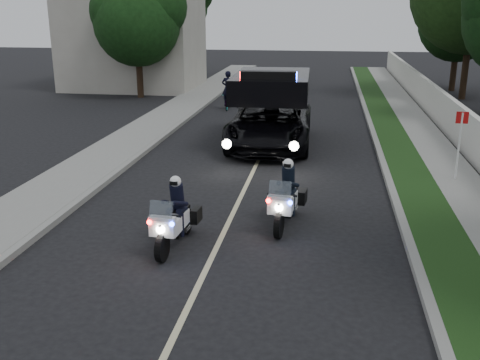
{
  "coord_description": "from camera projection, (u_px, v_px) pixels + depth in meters",
  "views": [
    {
      "loc": [
        2.21,
        -8.36,
        4.94
      ],
      "look_at": [
        0.24,
        4.14,
        1.0
      ],
      "focal_mm": 41.58,
      "sensor_mm": 36.0,
      "label": 1
    }
  ],
  "objects": [
    {
      "name": "lane_marking",
      "position": [
        260.0,
        157.0,
        19.11
      ],
      "size": [
        0.12,
        50.0,
        0.01
      ],
      "primitive_type": "cube",
      "color": "#BFB78C",
      "rests_on": "ground"
    },
    {
      "name": "property_wall",
      "position": [
        479.0,
        144.0,
        17.83
      ],
      "size": [
        0.22,
        60.0,
        1.5
      ],
      "primitive_type": "cube",
      "color": "beige",
      "rests_on": "ground"
    },
    {
      "name": "tree_right_d",
      "position": [
        462.0,
        99.0,
        31.31
      ],
      "size": [
        7.08,
        7.08,
        11.26
      ],
      "primitive_type": null,
      "rotation": [
        0.0,
        0.0,
        -0.05
      ],
      "color": "#1E3F15",
      "rests_on": "ground"
    },
    {
      "name": "police_moto_left",
      "position": [
        176.0,
        246.0,
        12.03
      ],
      "size": [
        0.78,
        1.87,
        1.55
      ],
      "primitive_type": null,
      "rotation": [
        0.0,
        0.0,
        -0.08
      ],
      "color": "white",
      "rests_on": "ground"
    },
    {
      "name": "curb_left",
      "position": [
        145.0,
        151.0,
        19.7
      ],
      "size": [
        0.2,
        60.0,
        0.15
      ],
      "primitive_type": "cube",
      "color": "gray",
      "rests_on": "ground"
    },
    {
      "name": "tree_left_near",
      "position": [
        141.0,
        97.0,
        31.92
      ],
      "size": [
        5.44,
        5.44,
        8.03
      ],
      "primitive_type": null,
      "rotation": [
        0.0,
        0.0,
        -0.14
      ],
      "color": "#153913",
      "rests_on": "ground"
    },
    {
      "name": "bicycle",
      "position": [
        228.0,
        109.0,
        28.16
      ],
      "size": [
        0.63,
        1.55,
        0.79
      ],
      "primitive_type": "imported",
      "rotation": [
        0.0,
        0.0,
        0.07
      ],
      "color": "black",
      "rests_on": "ground"
    },
    {
      "name": "building_far",
      "position": [
        133.0,
        32.0,
        34.65
      ],
      "size": [
        8.0,
        6.0,
        7.0
      ],
      "primitive_type": "cube",
      "color": "#A8A396",
      "rests_on": "ground"
    },
    {
      "name": "tree_left_far",
      "position": [
        168.0,
        78.0,
        40.82
      ],
      "size": [
        7.13,
        7.13,
        10.25
      ],
      "primitive_type": null,
      "rotation": [
        0.0,
        0.0,
        0.17
      ],
      "color": "black",
      "rests_on": "ground"
    },
    {
      "name": "curb_right",
      "position": [
        382.0,
        160.0,
        18.48
      ],
      "size": [
        0.2,
        60.0,
        0.15
      ],
      "primitive_type": "cube",
      "color": "gray",
      "rests_on": "ground"
    },
    {
      "name": "police_suv",
      "position": [
        270.0,
        145.0,
        20.85
      ],
      "size": [
        3.09,
        6.39,
        3.07
      ],
      "primitive_type": "imported",
      "rotation": [
        0.0,
        0.0,
        0.03
      ],
      "color": "black",
      "rests_on": "ground"
    },
    {
      "name": "sidewalk_right",
      "position": [
        445.0,
        163.0,
        18.18
      ],
      "size": [
        1.4,
        60.0,
        0.16
      ],
      "primitive_type": "cube",
      "color": "gray",
      "rests_on": "ground"
    },
    {
      "name": "ground",
      "position": [
        190.0,
        304.0,
        9.68
      ],
      "size": [
        120.0,
        120.0,
        0.0
      ],
      "primitive_type": "plane",
      "color": "black",
      "rests_on": "ground"
    },
    {
      "name": "grass_verge",
      "position": [
        404.0,
        161.0,
        18.37
      ],
      "size": [
        1.2,
        60.0,
        0.16
      ],
      "primitive_type": "cube",
      "color": "#193814",
      "rests_on": "ground"
    },
    {
      "name": "tree_right_e",
      "position": [
        451.0,
        91.0,
        34.48
      ],
      "size": [
        6.39,
        6.39,
        8.05
      ],
      "primitive_type": null,
      "rotation": [
        0.0,
        0.0,
        0.42
      ],
      "color": "black",
      "rests_on": "ground"
    },
    {
      "name": "police_moto_right",
      "position": [
        286.0,
        225.0,
        13.19
      ],
      "size": [
        0.87,
        1.95,
        1.6
      ],
      "primitive_type": null,
      "rotation": [
        0.0,
        0.0,
        -0.12
      ],
      "color": "white",
      "rests_on": "ground"
    },
    {
      "name": "sidewalk_left",
      "position": [
        116.0,
        150.0,
        19.86
      ],
      "size": [
        2.0,
        60.0,
        0.16
      ],
      "primitive_type": "cube",
      "color": "gray",
      "rests_on": "ground"
    },
    {
      "name": "cyclist",
      "position": [
        228.0,
        109.0,
        28.16
      ],
      "size": [
        0.63,
        0.43,
        1.73
      ],
      "primitive_type": "imported",
      "rotation": [
        0.0,
        0.0,
        3.11
      ],
      "color": "black",
      "rests_on": "ground"
    },
    {
      "name": "sign_post",
      "position": [
        454.0,
        184.0,
        16.25
      ],
      "size": [
        0.36,
        0.36,
        2.21
      ],
      "primitive_type": null,
      "rotation": [
        0.0,
        0.0,
        -0.03
      ],
      "color": "#AB1A0C",
      "rests_on": "ground"
    }
  ]
}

